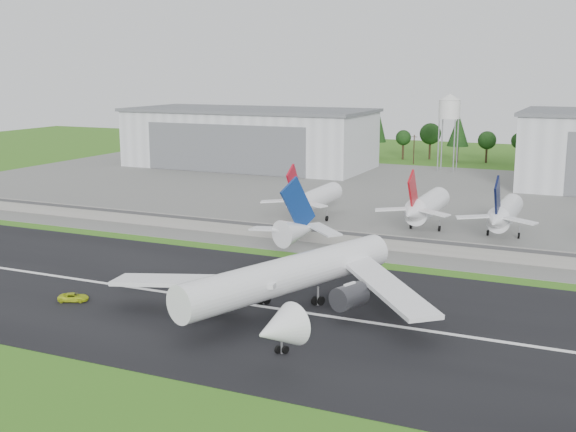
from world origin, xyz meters
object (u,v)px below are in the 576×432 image
at_px(ground_vehicle, 73,297).
at_px(parked_jet_navy, 504,214).
at_px(main_airliner, 290,283).
at_px(parked_jet_red_a, 312,199).
at_px(parked_jet_red_b, 424,207).

bearing_deg(ground_vehicle, parked_jet_navy, -62.14).
bearing_deg(main_airliner, parked_jet_navy, -89.03).
height_order(main_airliner, parked_jet_navy, main_airliner).
height_order(ground_vehicle, parked_jet_red_a, parked_jet_red_a).
distance_m(parked_jet_red_b, parked_jet_navy, 18.40).
height_order(parked_jet_red_a, parked_jet_red_b, parked_jet_red_b).
bearing_deg(parked_jet_red_a, parked_jet_navy, 0.01).
relative_size(parked_jet_red_a, parked_jet_red_b, 1.00).
xyz_separation_m(main_airliner, ground_vehicle, (-35.31, -10.15, -4.09)).
height_order(parked_jet_red_a, parked_jet_navy, parked_jet_navy).
distance_m(parked_jet_red_a, parked_jet_navy, 47.46).
bearing_deg(parked_jet_navy, ground_vehicle, -127.51).
bearing_deg(parked_jet_navy, parked_jet_red_b, 179.89).
relative_size(main_airliner, parked_jet_red_a, 1.83).
xyz_separation_m(ground_vehicle, parked_jet_red_b, (40.77, 77.11, 5.30)).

